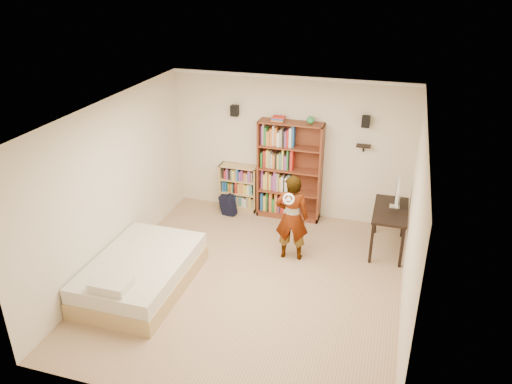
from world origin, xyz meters
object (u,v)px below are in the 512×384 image
at_px(tall_bookshelf, 290,171).
at_px(low_bookshelf, 239,187).
at_px(computer_desk, 388,229).
at_px(daybed, 141,269).
at_px(person, 292,217).

relative_size(tall_bookshelf, low_bookshelf, 2.05).
bearing_deg(computer_desk, daybed, -148.09).
distance_m(low_bookshelf, computer_desk, 3.02).
distance_m(low_bookshelf, person, 2.05).
relative_size(tall_bookshelf, computer_desk, 1.70).
distance_m(tall_bookshelf, person, 1.49).
bearing_deg(tall_bookshelf, daybed, -119.05).
bearing_deg(tall_bookshelf, computer_desk, -20.35).
relative_size(low_bookshelf, person, 0.62).
bearing_deg(person, computer_desk, -161.08).
bearing_deg(computer_desk, person, -154.69).
bearing_deg(daybed, person, 36.42).
bearing_deg(tall_bookshelf, low_bookshelf, 178.00).
xyz_separation_m(computer_desk, daybed, (-3.51, -2.19, -0.08)).
xyz_separation_m(low_bookshelf, person, (1.40, -1.46, 0.28)).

